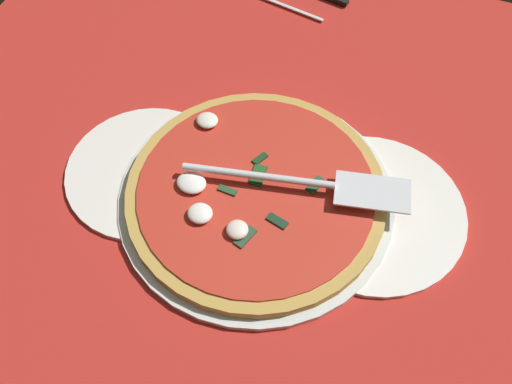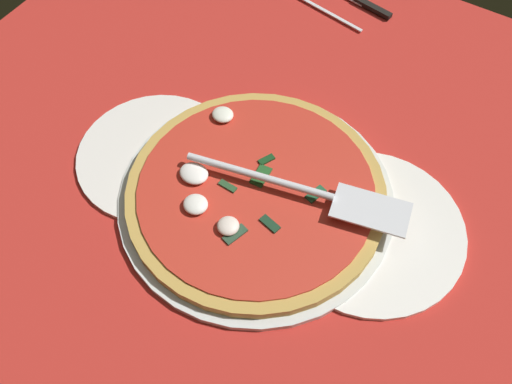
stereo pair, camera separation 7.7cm
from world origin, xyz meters
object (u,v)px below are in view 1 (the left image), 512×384
dinner_plate_right (147,171)px  pizza_server (308,183)px  pizza (255,192)px  dinner_plate_left (372,211)px

dinner_plate_right → pizza_server: bearing=-170.9°
pizza → pizza_server: size_ratio=1.17×
dinner_plate_left → pizza: size_ratio=0.72×
pizza → pizza_server: pizza_server is taller
pizza → pizza_server: bearing=-160.0°
dinner_plate_left → dinner_plate_right: same height
dinner_plate_right → dinner_plate_left: bearing=-170.8°
pizza_server → dinner_plate_right: bearing=176.7°
dinner_plate_left → dinner_plate_right: (31.74, 5.16, 0.00)cm
dinner_plate_right → pizza: size_ratio=0.65×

